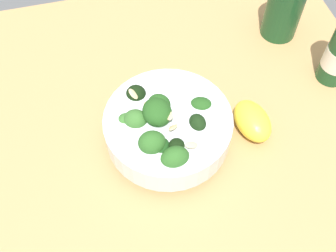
% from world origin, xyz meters
% --- Properties ---
extents(ground_plane, '(0.65, 0.65, 0.04)m').
position_xyz_m(ground_plane, '(0.00, 0.00, -0.02)').
color(ground_plane, tan).
extents(bowl_of_broccoli, '(0.18, 0.18, 0.09)m').
position_xyz_m(bowl_of_broccoli, '(0.03, -0.05, 0.04)').
color(bowl_of_broccoli, white).
rests_on(bowl_of_broccoli, ground_plane).
extents(lemon_wedge, '(0.08, 0.06, 0.04)m').
position_xyz_m(lemon_wedge, '(0.04, 0.09, 0.02)').
color(lemon_wedge, yellow).
rests_on(lemon_wedge, ground_plane).
extents(bottle_short, '(0.06, 0.06, 0.14)m').
position_xyz_m(bottle_short, '(-0.14, 0.21, 0.07)').
color(bottle_short, '#194723').
rests_on(bottle_short, ground_plane).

